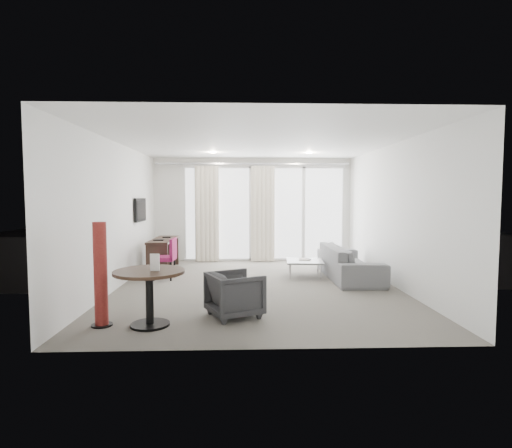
{
  "coord_description": "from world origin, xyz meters",
  "views": [
    {
      "loc": [
        -0.27,
        -7.18,
        1.64
      ],
      "look_at": [
        0.0,
        0.6,
        1.1
      ],
      "focal_mm": 28.0,
      "sensor_mm": 36.0,
      "label": 1
    }
  ],
  "objects_px": {
    "round_table": "(150,298)",
    "rattan_chair_a": "(269,240)",
    "desk": "(163,255)",
    "red_lamp": "(101,274)",
    "desk_chair": "(164,259)",
    "tub_armchair": "(235,294)",
    "rattan_chair_b": "(316,240)",
    "sofa": "(349,262)",
    "coffee_table": "(304,268)"
  },
  "relations": [
    {
      "from": "round_table",
      "to": "red_lamp",
      "type": "relative_size",
      "value": 0.67
    },
    {
      "from": "coffee_table",
      "to": "sofa",
      "type": "distance_m",
      "value": 0.91
    },
    {
      "from": "round_table",
      "to": "coffee_table",
      "type": "height_order",
      "value": "round_table"
    },
    {
      "from": "sofa",
      "to": "red_lamp",
      "type": "bearing_deg",
      "value": 125.82
    },
    {
      "from": "round_table",
      "to": "rattan_chair_a",
      "type": "height_order",
      "value": "rattan_chair_a"
    },
    {
      "from": "tub_armchair",
      "to": "sofa",
      "type": "relative_size",
      "value": 0.3
    },
    {
      "from": "red_lamp",
      "to": "rattan_chair_b",
      "type": "xyz_separation_m",
      "value": [
        3.93,
        6.38,
        -0.28
      ]
    },
    {
      "from": "red_lamp",
      "to": "tub_armchair",
      "type": "distance_m",
      "value": 1.75
    },
    {
      "from": "coffee_table",
      "to": "rattan_chair_a",
      "type": "bearing_deg",
      "value": 100.59
    },
    {
      "from": "desk_chair",
      "to": "desk",
      "type": "bearing_deg",
      "value": 104.52
    },
    {
      "from": "desk_chair",
      "to": "coffee_table",
      "type": "distance_m",
      "value": 2.84
    },
    {
      "from": "desk",
      "to": "red_lamp",
      "type": "xyz_separation_m",
      "value": [
        -0.03,
        -3.84,
        0.31
      ]
    },
    {
      "from": "round_table",
      "to": "rattan_chair_a",
      "type": "relative_size",
      "value": 1.05
    },
    {
      "from": "round_table",
      "to": "desk",
      "type": "bearing_deg",
      "value": 98.53
    },
    {
      "from": "desk",
      "to": "rattan_chair_b",
      "type": "relative_size",
      "value": 1.95
    },
    {
      "from": "desk",
      "to": "red_lamp",
      "type": "height_order",
      "value": "red_lamp"
    },
    {
      "from": "desk_chair",
      "to": "round_table",
      "type": "height_order",
      "value": "desk_chair"
    },
    {
      "from": "desk",
      "to": "desk_chair",
      "type": "xyz_separation_m",
      "value": [
        0.21,
        -1.0,
        0.06
      ]
    },
    {
      "from": "red_lamp",
      "to": "rattan_chair_b",
      "type": "distance_m",
      "value": 7.5
    },
    {
      "from": "desk",
      "to": "sofa",
      "type": "distance_m",
      "value": 4.03
    },
    {
      "from": "rattan_chair_b",
      "to": "desk",
      "type": "bearing_deg",
      "value": -153.83
    },
    {
      "from": "red_lamp",
      "to": "sofa",
      "type": "height_order",
      "value": "red_lamp"
    },
    {
      "from": "desk_chair",
      "to": "rattan_chair_b",
      "type": "relative_size",
      "value": 1.07
    },
    {
      "from": "tub_armchair",
      "to": "desk",
      "type": "bearing_deg",
      "value": 0.44
    },
    {
      "from": "sofa",
      "to": "rattan_chair_b",
      "type": "distance_m",
      "value": 3.54
    },
    {
      "from": "coffee_table",
      "to": "rattan_chair_b",
      "type": "xyz_separation_m",
      "value": [
        0.86,
        3.34,
        0.22
      ]
    },
    {
      "from": "rattan_chair_a",
      "to": "desk_chair",
      "type": "bearing_deg",
      "value": -135.47
    },
    {
      "from": "desk_chair",
      "to": "round_table",
      "type": "bearing_deg",
      "value": -79.83
    },
    {
      "from": "desk",
      "to": "sofa",
      "type": "relative_size",
      "value": 0.67
    },
    {
      "from": "rattan_chair_a",
      "to": "rattan_chair_b",
      "type": "height_order",
      "value": "rattan_chair_a"
    },
    {
      "from": "desk_chair",
      "to": "round_table",
      "type": "distance_m",
      "value": 2.89
    },
    {
      "from": "rattan_chair_b",
      "to": "tub_armchair",
      "type": "bearing_deg",
      "value": -117.31
    },
    {
      "from": "desk_chair",
      "to": "sofa",
      "type": "xyz_separation_m",
      "value": [
        3.69,
        -0.01,
        -0.08
      ]
    },
    {
      "from": "desk_chair",
      "to": "red_lamp",
      "type": "distance_m",
      "value": 2.87
    },
    {
      "from": "tub_armchair",
      "to": "round_table",
      "type": "bearing_deg",
      "value": 83.71
    },
    {
      "from": "round_table",
      "to": "red_lamp",
      "type": "height_order",
      "value": "red_lamp"
    },
    {
      "from": "sofa",
      "to": "rattan_chair_a",
      "type": "xyz_separation_m",
      "value": [
        -1.41,
        3.08,
        0.1
      ]
    },
    {
      "from": "red_lamp",
      "to": "desk",
      "type": "bearing_deg",
      "value": 89.51
    },
    {
      "from": "desk_chair",
      "to": "sofa",
      "type": "distance_m",
      "value": 3.69
    },
    {
      "from": "round_table",
      "to": "tub_armchair",
      "type": "xyz_separation_m",
      "value": [
        1.07,
        0.36,
        -0.05
      ]
    },
    {
      "from": "desk_chair",
      "to": "round_table",
      "type": "relative_size",
      "value": 0.92
    },
    {
      "from": "desk",
      "to": "rattan_chair_b",
      "type": "bearing_deg",
      "value": 33.08
    },
    {
      "from": "desk",
      "to": "sofa",
      "type": "bearing_deg",
      "value": -14.42
    },
    {
      "from": "tub_armchair",
      "to": "sofa",
      "type": "height_order",
      "value": "sofa"
    },
    {
      "from": "desk",
      "to": "round_table",
      "type": "height_order",
      "value": "round_table"
    },
    {
      "from": "desk_chair",
      "to": "round_table",
      "type": "xyz_separation_m",
      "value": [
        0.37,
        -2.86,
        -0.05
      ]
    },
    {
      "from": "red_lamp",
      "to": "tub_armchair",
      "type": "bearing_deg",
      "value": 11.48
    },
    {
      "from": "desk_chair",
      "to": "tub_armchair",
      "type": "distance_m",
      "value": 2.89
    },
    {
      "from": "coffee_table",
      "to": "rattan_chair_a",
      "type": "relative_size",
      "value": 0.86
    },
    {
      "from": "desk",
      "to": "round_table",
      "type": "xyz_separation_m",
      "value": [
        0.58,
        -3.86,
        0.01
      ]
    }
  ]
}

